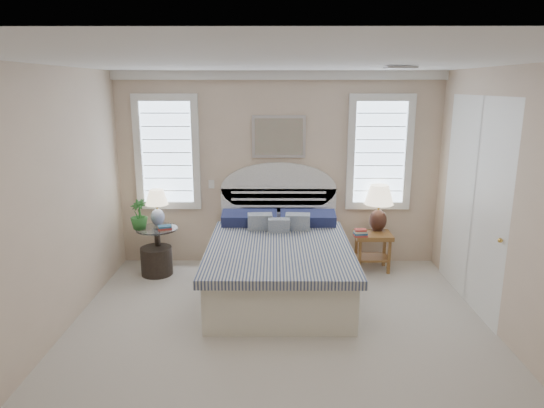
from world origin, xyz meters
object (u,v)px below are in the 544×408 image
at_px(bed, 279,261).
at_px(side_table_left, 158,245).
at_px(lamp_left, 157,203).
at_px(lamp_right, 379,203).
at_px(floor_pot, 157,261).
at_px(nightstand_right, 373,243).

height_order(bed, side_table_left, bed).
relative_size(lamp_left, lamp_right, 0.77).
bearing_deg(bed, lamp_right, 31.15).
height_order(lamp_left, lamp_right, lamp_right).
bearing_deg(lamp_right, side_table_left, -175.36).
xyz_separation_m(lamp_left, lamp_right, (3.06, 0.09, -0.01)).
bearing_deg(floor_pot, lamp_left, 92.49).
bearing_deg(lamp_right, lamp_left, -178.31).
xyz_separation_m(bed, lamp_right, (1.39, 0.84, 0.54)).
bearing_deg(floor_pot, bed, -17.09).
bearing_deg(lamp_right, nightstand_right, -120.92).
relative_size(floor_pot, lamp_right, 0.64).
bearing_deg(floor_pot, nightstand_right, 3.53).
bearing_deg(lamp_left, side_table_left, -83.52).
distance_m(nightstand_right, lamp_left, 3.02).
xyz_separation_m(bed, nightstand_right, (1.30, 0.69, 0.00)).
height_order(nightstand_right, floor_pot, nightstand_right).
height_order(bed, lamp_right, bed).
distance_m(floor_pot, lamp_right, 3.15).
xyz_separation_m(side_table_left, nightstand_right, (2.95, 0.10, -0.00)).
relative_size(side_table_left, lamp_left, 1.25).
xyz_separation_m(nightstand_right, floor_pot, (-2.96, -0.18, -0.19)).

